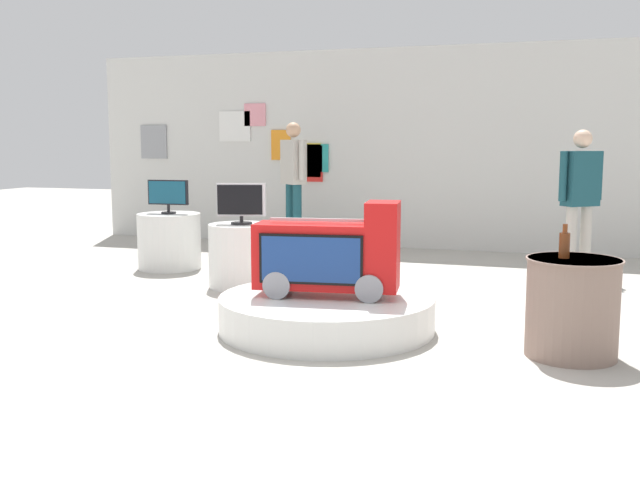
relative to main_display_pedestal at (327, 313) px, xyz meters
name	(u,v)px	position (x,y,z in m)	size (l,w,h in m)	color
ground_plane	(304,339)	(-0.08, -0.33, -0.14)	(30.00, 30.00, 0.00)	#B2ADA3
back_wall_display	(422,149)	(-0.11, 4.80, 1.27)	(10.16, 0.13, 2.82)	silver
main_display_pedestal	(327,313)	(0.00, 0.00, 0.00)	(1.74, 1.74, 0.28)	silver
novelty_firetruck_tv	(329,257)	(0.02, 0.00, 0.46)	(1.18, 0.54, 0.77)	gray
display_pedestal_left_rear	(242,256)	(-1.37, 1.42, 0.19)	(0.69, 0.69, 0.66)	silver
tv_on_left_rear	(241,202)	(-1.37, 1.42, 0.75)	(0.50, 0.22, 0.42)	black
display_pedestal_center_rear	(169,241)	(-2.66, 2.19, 0.19)	(0.75, 0.75, 0.66)	silver
tv_on_center_rear	(168,194)	(-2.66, 2.19, 0.75)	(0.51, 0.18, 0.40)	black
side_table_round	(572,307)	(1.87, -0.17, 0.22)	(0.66, 0.66, 0.70)	gray
bottle_on_side_table	(564,244)	(1.79, -0.17, 0.66)	(0.07, 0.07, 0.24)	brown
shopper_browsing_near_truck	(580,193)	(1.97, 2.94, 0.82)	(0.45, 0.39, 1.64)	#B2ADA3
shopper_browsing_rear	(294,177)	(-1.64, 3.74, 0.90)	(0.44, 0.40, 1.77)	#194751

